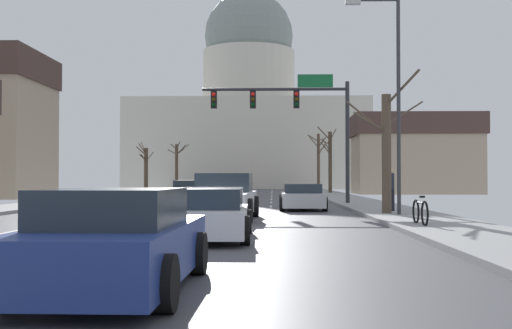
# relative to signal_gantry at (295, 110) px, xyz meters

# --- Properties ---
(ground) EXTENTS (20.00, 180.00, 0.20)m
(ground) POSITION_rel_signal_gantry_xyz_m (-4.80, -13.67, -5.10)
(ground) COLOR #48484D
(signal_gantry) EXTENTS (7.91, 0.41, 6.90)m
(signal_gantry) POSITION_rel_signal_gantry_xyz_m (0.00, 0.00, 0.00)
(signal_gantry) COLOR #28282D
(signal_gantry) RESTS_ON ground
(street_lamp_right) EXTENTS (2.00, 0.24, 8.00)m
(street_lamp_right) POSITION_rel_signal_gantry_xyz_m (3.16, -10.43, -0.28)
(street_lamp_right) COLOR #333338
(street_lamp_right) RESTS_ON ground
(capitol_building) EXTENTS (33.63, 20.12, 31.66)m
(capitol_building) POSITION_rel_signal_gantry_xyz_m (-4.80, 58.33, 5.44)
(capitol_building) COLOR beige
(capitol_building) RESTS_ON ground
(sedan_near_00) EXTENTS (2.11, 4.49, 1.19)m
(sedan_near_00) POSITION_rel_signal_gantry_xyz_m (0.16, -4.62, -4.55)
(sedan_near_00) COLOR silver
(sedan_near_00) RESTS_ON ground
(pickup_truck_near_01) EXTENTS (2.52, 5.48, 1.63)m
(pickup_truck_near_01) POSITION_rel_signal_gantry_xyz_m (-2.97, -11.19, -4.39)
(pickup_truck_near_01) COLOR silver
(pickup_truck_near_01) RESTS_ON ground
(sedan_near_02) EXTENTS (2.14, 4.50, 1.21)m
(sedan_near_02) POSITION_rel_signal_gantry_xyz_m (-2.75, -18.29, -4.55)
(sedan_near_02) COLOR silver
(sedan_near_02) RESTS_ON ground
(sedan_near_03) EXTENTS (2.02, 4.30, 1.32)m
(sedan_near_03) POSITION_rel_signal_gantry_xyz_m (-3.21, -25.04, -4.50)
(sedan_near_03) COLOR navy
(sedan_near_03) RESTS_ON ground
(sedan_oncoming_00) EXTENTS (2.07, 4.46, 1.32)m
(sedan_oncoming_00) POSITION_rel_signal_gantry_xyz_m (-6.84, 7.41, -4.50)
(sedan_oncoming_00) COLOR #6B6056
(sedan_oncoming_00) RESTS_ON ground
(sedan_oncoming_01) EXTENTS (2.03, 4.48, 1.28)m
(sedan_oncoming_01) POSITION_rel_signal_gantry_xyz_m (-6.55, 18.12, -4.52)
(sedan_oncoming_01) COLOR silver
(sedan_oncoming_01) RESTS_ON ground
(sedan_oncoming_02) EXTENTS (2.15, 4.54, 1.21)m
(sedan_oncoming_02) POSITION_rel_signal_gantry_xyz_m (-6.60, 28.41, -4.55)
(sedan_oncoming_02) COLOR #9EA3A8
(sedan_oncoming_02) RESTS_ON ground
(sedan_oncoming_03) EXTENTS (2.10, 4.66, 1.21)m
(sedan_oncoming_03) POSITION_rel_signal_gantry_xyz_m (-6.82, 40.22, -4.54)
(sedan_oncoming_03) COLOR #9EA3A8
(sedan_oncoming_03) RESTS_ON ground
(flank_building_02) EXTENTS (11.63, 6.90, 7.38)m
(flank_building_02) POSITION_rel_signal_gantry_xyz_m (12.12, 24.99, -1.37)
(flank_building_02) COLOR tan
(flank_building_02) RESTS_ON ground
(bare_tree_00) EXTENTS (1.84, 2.28, 6.11)m
(bare_tree_00) POSITION_rel_signal_gantry_xyz_m (4.05, 23.83, -1.94)
(bare_tree_00) COLOR #4C3D2D
(bare_tree_00) RESTS_ON ground
(bare_tree_01) EXTENTS (1.91, 1.28, 4.82)m
(bare_tree_01) POSITION_rel_signal_gantry_xyz_m (-13.58, 26.50, -2.71)
(bare_tree_01) COLOR #4C3D2D
(bare_tree_01) RESTS_ON ground
(bare_tree_02) EXTENTS (2.31, 2.60, 6.44)m
(bare_tree_02) POSITION_rel_signal_gantry_xyz_m (4.06, 38.00, -1.49)
(bare_tree_02) COLOR #4C3D2D
(bare_tree_02) RESTS_ON ground
(bare_tree_03) EXTENTS (2.54, 2.56, 5.89)m
(bare_tree_03) POSITION_rel_signal_gantry_xyz_m (-12.88, 41.30, -2.02)
(bare_tree_03) COLOR #4C3D2D
(bare_tree_03) RESTS_ON ground
(bare_tree_04) EXTENTS (2.91, 1.55, 5.22)m
(bare_tree_04) POSITION_rel_signal_gantry_xyz_m (3.08, -9.73, -2.59)
(bare_tree_04) COLOR brown
(bare_tree_04) RESTS_ON ground
(pedestrian_00) EXTENTS (0.35, 0.34, 1.74)m
(pedestrian_00) POSITION_rel_signal_gantry_xyz_m (3.52, -8.13, -4.01)
(pedestrian_00) COLOR black
(pedestrian_00) RESTS_ON ground
(bicycle_parked) EXTENTS (0.12, 1.77, 0.85)m
(bicycle_parked) POSITION_rel_signal_gantry_xyz_m (3.02, -15.24, -4.63)
(bicycle_parked) COLOR black
(bicycle_parked) RESTS_ON ground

